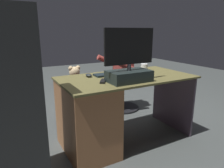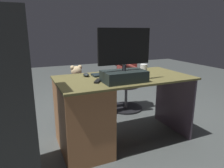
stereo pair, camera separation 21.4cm
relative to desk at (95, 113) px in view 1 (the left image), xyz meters
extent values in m
plane|color=#464B4A|center=(-0.38, -0.42, -0.39)|extent=(10.00, 10.00, 0.00)
cube|color=brown|center=(-0.38, 0.00, 0.34)|extent=(1.42, 0.75, 0.02)
cube|color=#9F663D|center=(0.09, 0.00, -0.03)|extent=(0.46, 0.69, 0.71)
cube|color=#4E404F|center=(-1.07, 0.00, -0.03)|extent=(0.02, 0.67, 0.71)
cube|color=#1E2827|center=(-0.28, 0.19, 0.40)|extent=(0.41, 0.25, 0.11)
cylinder|color=#333338|center=(-0.28, 0.19, 0.48)|extent=(0.04, 0.04, 0.06)
cube|color=black|center=(-0.28, 0.19, 0.68)|extent=(0.52, 0.02, 0.33)
cube|color=black|center=(-0.28, 0.18, 0.68)|extent=(0.48, 0.00, 0.30)
cube|color=black|center=(-0.29, -0.16, 0.36)|extent=(0.42, 0.14, 0.02)
ellipsoid|color=#222729|center=(-0.02, -0.18, 0.36)|extent=(0.06, 0.10, 0.04)
cylinder|color=white|center=(-0.69, -0.10, 0.40)|extent=(0.08, 0.08, 0.10)
cube|color=black|center=(-0.05, 0.09, 0.36)|extent=(0.12, 0.15, 0.02)
cylinder|color=black|center=(-0.06, -0.77, -0.37)|extent=(0.54, 0.54, 0.03)
cylinder|color=gray|center=(-0.06, -0.77, -0.19)|extent=(0.04, 0.04, 0.34)
cylinder|color=maroon|center=(-0.06, -0.77, 0.01)|extent=(0.40, 0.40, 0.06)
ellipsoid|color=#D4B585|center=(-0.06, -0.77, 0.14)|extent=(0.19, 0.16, 0.20)
sphere|color=#D4B585|center=(-0.06, -0.77, 0.29)|extent=(0.14, 0.14, 0.14)
sphere|color=beige|center=(-0.06, -0.83, 0.28)|extent=(0.05, 0.05, 0.05)
sphere|color=#D4B585|center=(-0.11, -0.77, 0.35)|extent=(0.06, 0.06, 0.06)
sphere|color=#D4B585|center=(-0.01, -0.77, 0.35)|extent=(0.06, 0.06, 0.06)
cylinder|color=#D4B585|center=(-0.15, -0.80, 0.18)|extent=(0.06, 0.15, 0.10)
cylinder|color=#D4B585|center=(0.03, -0.80, 0.18)|extent=(0.06, 0.15, 0.10)
cylinder|color=#D4B585|center=(-0.11, -0.87, 0.07)|extent=(0.06, 0.12, 0.06)
cylinder|color=#D4B585|center=(-0.01, -0.87, 0.07)|extent=(0.06, 0.12, 0.06)
cylinder|color=black|center=(-0.85, -0.83, -0.37)|extent=(0.52, 0.52, 0.03)
cylinder|color=gray|center=(-0.85, -0.83, -0.19)|extent=(0.04, 0.04, 0.34)
cylinder|color=#504254|center=(-0.85, -0.83, 0.01)|extent=(0.40, 0.40, 0.06)
cube|color=#963932|center=(-0.85, -0.83, 0.28)|extent=(0.23, 0.34, 0.48)
sphere|color=tan|center=(-0.85, -0.83, 0.61)|extent=(0.18, 0.18, 0.18)
sphere|color=brown|center=(-0.85, -0.83, 0.63)|extent=(0.17, 0.17, 0.17)
cylinder|color=#963932|center=(-0.73, -0.62, 0.35)|extent=(0.39, 0.11, 0.23)
cylinder|color=#963932|center=(-0.70, -1.02, 0.35)|extent=(0.39, 0.11, 0.23)
cylinder|color=#2F303E|center=(-0.68, -0.73, 0.06)|extent=(0.36, 0.14, 0.11)
cylinder|color=#2F303E|center=(-0.51, -0.72, -0.17)|extent=(0.10, 0.10, 0.43)
cylinder|color=#2F303E|center=(-0.67, -0.91, 0.06)|extent=(0.36, 0.14, 0.11)
cylinder|color=#2F303E|center=(-0.49, -0.89, -0.17)|extent=(0.10, 0.10, 0.43)
cube|color=#282929|center=(0.76, 0.18, 0.31)|extent=(0.44, 0.36, 1.39)
camera|label=1|loc=(0.79, 1.80, 0.82)|focal=32.90mm
camera|label=2|loc=(0.60, 1.90, 0.82)|focal=32.90mm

